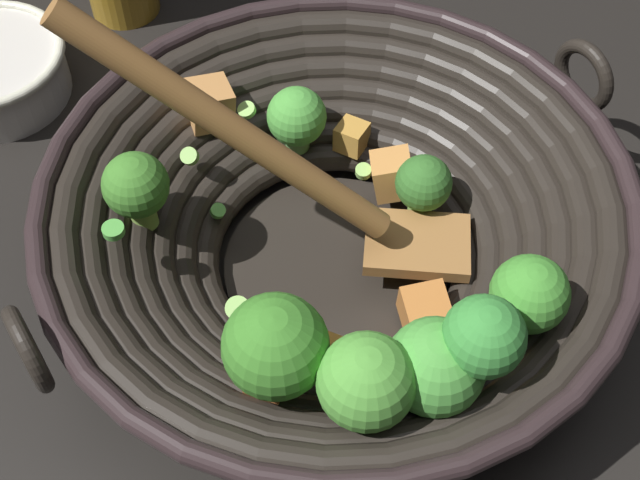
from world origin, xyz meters
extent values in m
plane|color=black|center=(0.00, 0.00, 0.00)|extent=(4.00, 4.00, 0.00)
cylinder|color=black|center=(0.00, 0.00, 0.01)|extent=(0.16, 0.16, 0.01)
torus|color=black|center=(0.00, 0.00, 0.02)|extent=(0.20, 0.20, 0.02)
torus|color=black|center=(0.00, 0.00, 0.03)|extent=(0.23, 0.23, 0.02)
torus|color=black|center=(0.00, 0.00, 0.04)|extent=(0.26, 0.26, 0.02)
torus|color=black|center=(0.00, 0.00, 0.05)|extent=(0.29, 0.29, 0.02)
torus|color=black|center=(0.00, 0.00, 0.06)|extent=(0.31, 0.31, 0.02)
torus|color=black|center=(0.00, 0.00, 0.07)|extent=(0.34, 0.34, 0.02)
torus|color=black|center=(0.00, 0.00, 0.07)|extent=(0.37, 0.37, 0.02)
torus|color=#2C2122|center=(0.00, 0.00, 0.08)|extent=(0.39, 0.39, 0.01)
torus|color=black|center=(0.17, 0.12, 0.08)|extent=(0.04, 0.05, 0.05)
torus|color=black|center=(-0.17, -0.12, 0.08)|extent=(0.04, 0.05, 0.05)
cylinder|color=#5C944A|center=(0.03, -0.09, 0.04)|extent=(0.02, 0.02, 0.02)
sphere|color=#51AA41|center=(0.03, -0.09, 0.06)|extent=(0.04, 0.04, 0.04)
cylinder|color=#6CB149|center=(-0.08, 0.11, 0.08)|extent=(0.02, 0.02, 0.02)
sphere|color=green|center=(-0.08, 0.11, 0.11)|extent=(0.05, 0.05, 0.05)
cylinder|color=#89B34C|center=(0.13, 0.00, 0.06)|extent=(0.03, 0.03, 0.02)
sphere|color=#44882E|center=(0.13, 0.00, 0.09)|extent=(0.04, 0.04, 0.04)
cylinder|color=#7B9C45|center=(-0.02, 0.13, 0.06)|extent=(0.02, 0.03, 0.02)
sphere|color=#54A63C|center=(-0.02, 0.13, 0.10)|extent=(0.05, 0.05, 0.05)
cylinder|color=#73B34E|center=(-0.06, 0.12, 0.06)|extent=(0.03, 0.03, 0.02)
sphere|color=green|center=(-0.06, 0.12, 0.09)|extent=(0.06, 0.06, 0.06)
cylinder|color=#5C9F49|center=(0.03, 0.12, 0.06)|extent=(0.02, 0.02, 0.03)
sphere|color=#3D852A|center=(0.03, 0.12, 0.10)|extent=(0.06, 0.06, 0.06)
cylinder|color=#659A44|center=(-0.11, 0.07, 0.06)|extent=(0.02, 0.02, 0.02)
sphere|color=green|center=(-0.11, 0.07, 0.10)|extent=(0.05, 0.05, 0.05)
cylinder|color=#89C151|center=(-0.06, -0.04, 0.03)|extent=(0.02, 0.02, 0.01)
sphere|color=#356F29|center=(-0.06, -0.04, 0.06)|extent=(0.04, 0.04, 0.04)
cube|color=orange|center=(0.00, 0.09, 0.04)|extent=(0.04, 0.04, 0.03)
cube|color=gold|center=(-0.01, -0.09, 0.04)|extent=(0.03, 0.03, 0.02)
cube|color=#D6914F|center=(0.09, -0.09, 0.07)|extent=(0.04, 0.04, 0.03)
cube|color=#C47332|center=(-0.06, 0.05, 0.03)|extent=(0.04, 0.04, 0.03)
cube|color=#C66C34|center=(0.04, 0.12, 0.06)|extent=(0.03, 0.03, 0.02)
cube|color=#DA9249|center=(-0.04, -0.06, 0.04)|extent=(0.03, 0.03, 0.04)
cylinder|color=#99D166|center=(0.07, -0.09, 0.07)|extent=(0.02, 0.02, 0.01)
cylinder|color=#56B247|center=(0.13, 0.04, 0.09)|extent=(0.02, 0.02, 0.00)
cylinder|color=#99D166|center=(0.10, -0.05, 0.06)|extent=(0.02, 0.02, 0.01)
cylinder|color=#6BC651|center=(0.08, -0.02, 0.04)|extent=(0.02, 0.02, 0.01)
cylinder|color=#99D166|center=(0.06, 0.06, 0.05)|extent=(0.02, 0.02, 0.01)
cylinder|color=#99D166|center=(-0.02, -0.06, 0.04)|extent=(0.01, 0.01, 0.01)
cube|color=#9E6B38|center=(-0.05, 0.00, 0.04)|extent=(0.07, 0.05, 0.01)
cylinder|color=#A66F39|center=(0.06, 0.00, 0.14)|extent=(0.19, 0.03, 0.18)
camera|label=1|loc=(-0.01, 0.35, 0.52)|focal=50.16mm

